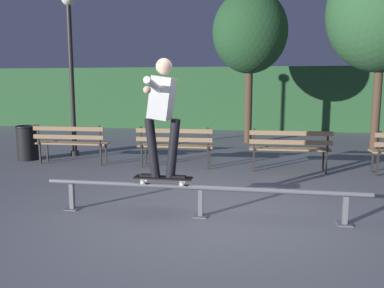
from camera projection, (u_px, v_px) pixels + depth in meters
The scene contains 12 objects.
ground_plane at pixel (201, 215), 5.29m from camera, with size 90.00×90.00×0.00m, color slate.
hedge_backdrop at pixel (242, 98), 15.72m from camera, with size 24.00×1.20×2.44m, color #2D5B33.
grind_rail at pixel (201, 192), 5.19m from camera, with size 4.29×0.18×0.43m.
skateboard at pixel (163, 178), 5.25m from camera, with size 0.78×0.21×0.09m.
skateboarder at pixel (162, 108), 5.12m from camera, with size 0.62×1.41×1.56m.
park_bench_leftmost at pixel (71, 140), 8.67m from camera, with size 1.61×0.46×0.88m.
park_bench_left_center at pixel (175, 143), 8.27m from camera, with size 1.61×0.46×0.88m.
park_bench_right_center at pixel (290, 146), 7.88m from camera, with size 1.61×0.46×0.88m.
tree_far_right at pixel (383, 12), 10.19m from camera, with size 2.84×2.84×5.18m.
tree_behind_benches at pixel (250, 33), 11.56m from camera, with size 2.19×2.19×4.49m.
lamp_post_left at pixel (71, 54), 9.43m from camera, with size 0.32×0.32×3.90m.
trash_can at pixel (28, 142), 9.21m from camera, with size 0.52×0.52×0.80m.
Camera 1 is at (0.76, -5.03, 1.72)m, focal length 36.92 mm.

